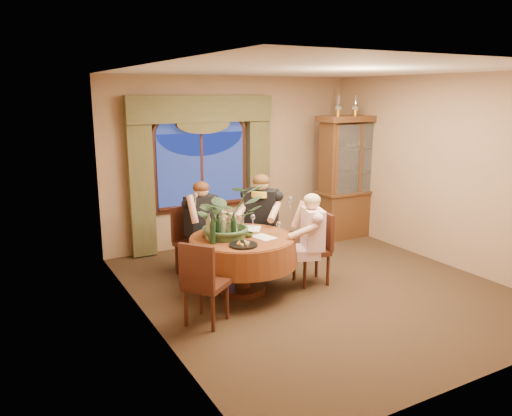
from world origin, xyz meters
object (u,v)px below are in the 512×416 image
wine_bottle_1 (219,227)px  wine_bottle_2 (234,226)px  person_pink (312,241)px  wine_bottle_0 (213,231)px  china_cabinet (352,177)px  chair_front_left (206,282)px  dining_table (242,265)px  centerpiece_plant (227,191)px  wine_bottle_4 (223,225)px  stoneware_vase (232,224)px  oil_lamp_right (372,105)px  chair_back (193,242)px  person_back (201,228)px  person_scarf (261,222)px  wine_bottle_3 (209,227)px  olive_bowl (247,235)px  oil_lamp_center (356,105)px  chair_right (311,249)px  oil_lamp_left (338,106)px  chair_back_right (259,236)px

wine_bottle_1 → wine_bottle_2: bearing=-11.7°
person_pink → wine_bottle_0: size_ratio=3.87×
china_cabinet → chair_front_left: bearing=-151.5°
dining_table → centerpiece_plant: size_ratio=1.44×
dining_table → wine_bottle_4: size_ratio=4.31×
stoneware_vase → oil_lamp_right: bearing=20.8°
chair_back → person_back: (0.11, -0.04, 0.19)m
chair_back → person_scarf: bearing=144.3°
china_cabinet → person_back: size_ratio=1.59×
china_cabinet → wine_bottle_4: size_ratio=6.50×
person_back → wine_bottle_3: 0.88m
centerpiece_plant → wine_bottle_3: 0.50m
olive_bowl → oil_lamp_right: bearing=24.0°
person_scarf → centerpiece_plant: bearing=78.6°
dining_table → centerpiece_plant: 0.98m
china_cabinet → oil_lamp_center: bearing=0.0°
wine_bottle_1 → wine_bottle_2: 0.19m
china_cabinet → person_scarf: 2.46m
oil_lamp_center → chair_back: size_ratio=0.35×
chair_right → wine_bottle_0: bearing=96.9°
chair_front_left → person_pink: bearing=62.2°
olive_bowl → wine_bottle_0: 0.53m
oil_lamp_left → stoneware_vase: oil_lamp_left is taller
chair_right → person_back: 1.57m
china_cabinet → person_pink: (-2.06, -1.72, -0.43)m
oil_lamp_center → person_back: size_ratio=0.25×
oil_lamp_center → wine_bottle_3: bearing=-158.2°
dining_table → wine_bottle_0: (-0.45, -0.10, 0.54)m
person_pink → person_scarf: person_scarf is taller
person_pink → person_scarf: bearing=33.2°
chair_back_right → wine_bottle_2: (-0.80, -0.78, 0.44)m
chair_right → wine_bottle_3: (-1.39, 0.23, 0.44)m
wine_bottle_1 → wine_bottle_0: bearing=-141.6°
olive_bowl → wine_bottle_3: wine_bottle_3 is taller
wine_bottle_0 → wine_bottle_2: bearing=10.8°
china_cabinet → chair_front_left: size_ratio=2.24×
chair_front_left → olive_bowl: chair_front_left is taller
chair_right → chair_back: (-1.27, 1.09, 0.00)m
wine_bottle_2 → wine_bottle_1: bearing=168.3°
oil_lamp_left → wine_bottle_0: bearing=-153.3°
centerpiece_plant → olive_bowl: 0.61m
person_back → person_scarf: (0.83, -0.26, 0.04)m
wine_bottle_1 → wine_bottle_4: (0.09, 0.06, 0.00)m
wine_bottle_3 → chair_front_left: bearing=-116.6°
oil_lamp_center → person_scarf: bearing=-161.1°
china_cabinet → oil_lamp_right: (0.37, 0.00, 1.24)m
china_cabinet → chair_back: size_ratio=2.24×
wine_bottle_0 → wine_bottle_2: (0.31, 0.06, 0.00)m
chair_back → stoneware_vase: 0.92m
stoneware_vase → centerpiece_plant: 0.45m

